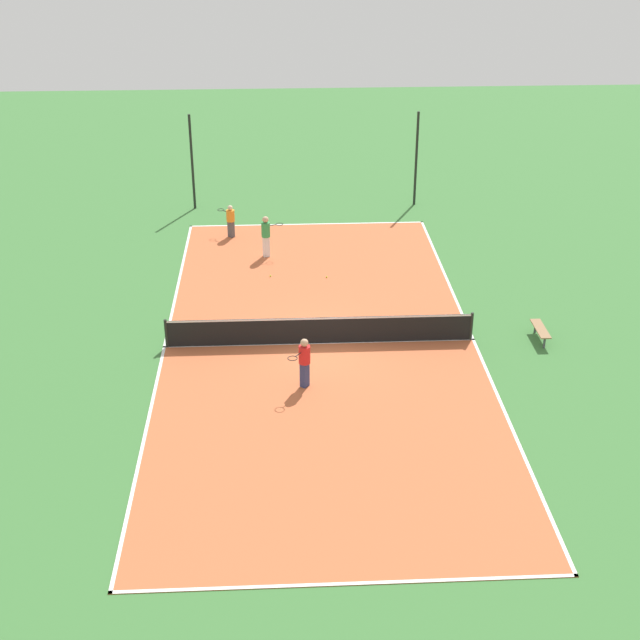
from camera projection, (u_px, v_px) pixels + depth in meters
The scene contains 11 objects.
ground_plane at pixel (320, 344), 30.23m from camera, with size 80.00×80.00×0.00m, color #3D7538.
court_surface at pixel (320, 343), 30.22m from camera, with size 10.61×23.00×0.02m.
tennis_net at pixel (320, 330), 29.99m from camera, with size 10.41×0.10×1.02m.
bench at pixel (540, 330), 30.30m from camera, with size 0.36×1.44×0.45m.
player_center_orange at pixel (230, 219), 38.67m from camera, with size 0.90×0.89×1.44m.
player_coach_red at pixel (304, 360), 27.27m from camera, with size 0.84×0.94×1.65m.
player_far_green at pixel (266, 233), 36.59m from camera, with size 0.99×0.61×1.75m.
tennis_ball_right_alley at pixel (327, 277), 35.07m from camera, with size 0.07×0.07×0.07m, color #CCE033.
tennis_ball_far_baseline at pixel (270, 276), 35.16m from camera, with size 0.07×0.07×0.07m, color #CCE033.
fence_post_back_left at pixel (192, 162), 41.40m from camera, with size 0.12×0.12×4.49m.
fence_post_back_right at pixel (416, 159), 41.88m from camera, with size 0.12×0.12×4.49m.
Camera 1 is at (-1.36, -26.60, 14.32)m, focal length 50.00 mm.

